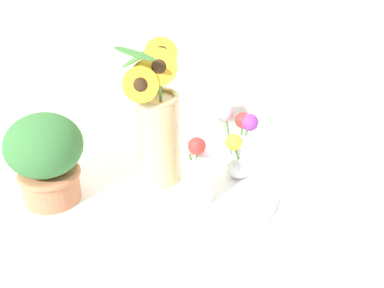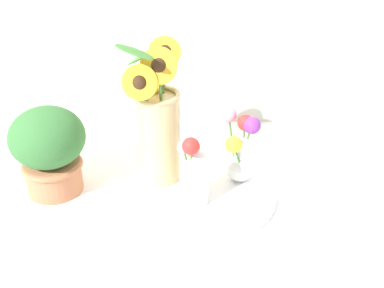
{
  "view_description": "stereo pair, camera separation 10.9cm",
  "coord_description": "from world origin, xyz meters",
  "px_view_note": "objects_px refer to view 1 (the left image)",
  "views": [
    {
      "loc": [
        -0.11,
        -0.88,
        0.67
      ],
      "look_at": [
        -0.01,
        0.07,
        0.14
      ],
      "focal_mm": 42.0,
      "sensor_mm": 36.0,
      "label": 1
    },
    {
      "loc": [
        -0.0,
        -0.88,
        0.67
      ],
      "look_at": [
        -0.01,
        0.07,
        0.14
      ],
      "focal_mm": 42.0,
      "sensor_mm": 36.0,
      "label": 2
    }
  ],
  "objects_px": {
    "vase_bulb_right": "(238,146)",
    "potted_plant": "(46,156)",
    "serving_tray": "(192,189)",
    "mason_jar_sunflowers": "(156,126)",
    "vase_small_center": "(199,172)"
  },
  "relations": [
    {
      "from": "serving_tray",
      "to": "vase_bulb_right",
      "type": "xyz_separation_m",
      "value": [
        0.12,
        0.04,
        0.1
      ]
    },
    {
      "from": "serving_tray",
      "to": "potted_plant",
      "type": "relative_size",
      "value": 1.9
    },
    {
      "from": "serving_tray",
      "to": "vase_bulb_right",
      "type": "bearing_deg",
      "value": 17.64
    },
    {
      "from": "serving_tray",
      "to": "mason_jar_sunflowers",
      "type": "relative_size",
      "value": 1.17
    },
    {
      "from": "serving_tray",
      "to": "vase_small_center",
      "type": "relative_size",
      "value": 2.26
    },
    {
      "from": "serving_tray",
      "to": "mason_jar_sunflowers",
      "type": "xyz_separation_m",
      "value": [
        -0.09,
        0.05,
        0.16
      ]
    },
    {
      "from": "vase_bulb_right",
      "to": "potted_plant",
      "type": "bearing_deg",
      "value": -176.3
    },
    {
      "from": "vase_small_center",
      "to": "potted_plant",
      "type": "height_order",
      "value": "potted_plant"
    },
    {
      "from": "serving_tray",
      "to": "potted_plant",
      "type": "height_order",
      "value": "potted_plant"
    },
    {
      "from": "vase_small_center",
      "to": "potted_plant",
      "type": "xyz_separation_m",
      "value": [
        -0.36,
        0.07,
        0.02
      ]
    },
    {
      "from": "serving_tray",
      "to": "vase_bulb_right",
      "type": "distance_m",
      "value": 0.16
    },
    {
      "from": "vase_small_center",
      "to": "serving_tray",
      "type": "bearing_deg",
      "value": 99.65
    },
    {
      "from": "mason_jar_sunflowers",
      "to": "vase_small_center",
      "type": "height_order",
      "value": "mason_jar_sunflowers"
    },
    {
      "from": "vase_bulb_right",
      "to": "vase_small_center",
      "type": "bearing_deg",
      "value": -137.82
    },
    {
      "from": "mason_jar_sunflowers",
      "to": "vase_small_center",
      "type": "xyz_separation_m",
      "value": [
        0.1,
        -0.11,
        -0.07
      ]
    }
  ]
}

